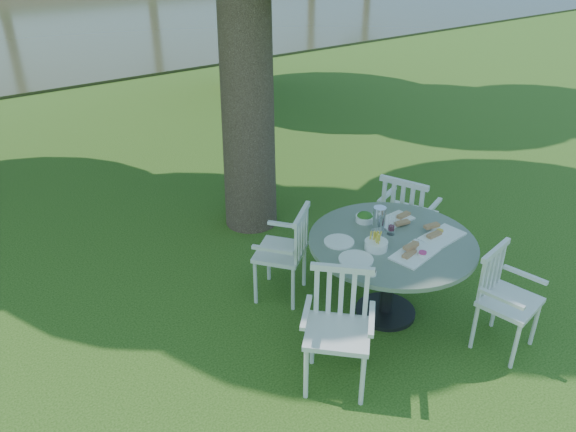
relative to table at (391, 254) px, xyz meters
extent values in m
plane|color=#1C3D0C|center=(-0.54, 0.63, -0.66)|extent=(140.00, 140.00, 0.00)
cylinder|color=black|center=(0.00, 0.00, -0.64)|extent=(0.56, 0.56, 0.04)
cylinder|color=black|center=(0.00, 0.00, -0.26)|extent=(0.12, 0.12, 0.72)
cylinder|color=#5F6D5B|center=(0.00, 0.00, 0.12)|extent=(1.48, 1.48, 0.04)
cylinder|color=silver|center=(1.12, 0.47, -0.41)|extent=(0.04, 0.04, 0.50)
cylinder|color=silver|center=(0.96, 0.88, -0.41)|extent=(0.04, 0.04, 0.50)
cylinder|color=silver|center=(0.75, 0.32, -0.41)|extent=(0.04, 0.04, 0.50)
cylinder|color=silver|center=(0.58, 0.73, -0.41)|extent=(0.04, 0.04, 0.50)
cube|color=silver|center=(0.85, 0.60, -0.14)|extent=(0.62, 0.65, 0.04)
cube|color=silver|center=(0.65, 0.52, 0.09)|extent=(0.23, 0.49, 0.51)
cylinder|color=silver|center=(-0.59, 1.10, -0.43)|extent=(0.04, 0.04, 0.47)
cylinder|color=silver|center=(-0.91, 0.85, -0.43)|extent=(0.04, 0.04, 0.47)
cylinder|color=silver|center=(-0.35, 0.81, -0.43)|extent=(0.04, 0.04, 0.47)
cylinder|color=silver|center=(-0.68, 0.55, -0.43)|extent=(0.04, 0.04, 0.47)
cube|color=silver|center=(-0.63, 0.83, -0.17)|extent=(0.64, 0.64, 0.04)
cube|color=silver|center=(-0.50, 0.67, 0.04)|extent=(0.40, 0.33, 0.48)
cylinder|color=silver|center=(-1.24, -0.40, -0.42)|extent=(0.04, 0.04, 0.48)
cylinder|color=silver|center=(-0.94, -0.71, -0.42)|extent=(0.04, 0.04, 0.48)
cylinder|color=silver|center=(-0.97, -0.13, -0.42)|extent=(0.04, 0.04, 0.48)
cylinder|color=silver|center=(-0.67, -0.43, -0.42)|extent=(0.04, 0.04, 0.48)
cube|color=silver|center=(-0.96, -0.42, -0.16)|extent=(0.67, 0.67, 0.04)
cube|color=silver|center=(-0.81, -0.26, 0.07)|extent=(0.38, 0.38, 0.49)
cylinder|color=silver|center=(0.35, -1.13, -0.44)|extent=(0.04, 0.04, 0.45)
cylinder|color=silver|center=(0.74, -1.05, -0.44)|extent=(0.04, 0.04, 0.45)
cylinder|color=silver|center=(0.27, -0.78, -0.44)|extent=(0.04, 0.04, 0.45)
cylinder|color=silver|center=(0.67, -0.70, -0.44)|extent=(0.04, 0.04, 0.45)
cube|color=silver|center=(0.51, -0.91, -0.19)|extent=(0.53, 0.50, 0.04)
cube|color=silver|center=(0.47, -0.72, 0.02)|extent=(0.46, 0.13, 0.46)
cube|color=white|center=(-0.02, -0.28, 0.15)|extent=(0.47, 0.34, 0.02)
cube|color=white|center=(0.40, -0.22, 0.15)|extent=(0.44, 0.28, 0.02)
cube|color=white|center=(0.26, 0.25, 0.15)|extent=(0.38, 0.23, 0.02)
cylinder|color=white|center=(-0.48, -0.06, 0.15)|extent=(0.29, 0.29, 0.01)
cylinder|color=white|center=(-0.41, 0.24, 0.15)|extent=(0.27, 0.27, 0.01)
cylinder|color=white|center=(-0.22, -0.03, 0.18)|extent=(0.20, 0.20, 0.08)
cylinder|color=white|center=(0.03, 0.40, 0.17)|extent=(0.17, 0.17, 0.06)
cylinder|color=silver|center=(0.02, 0.20, 0.26)|extent=(0.11, 0.11, 0.23)
cylinder|color=white|center=(0.06, 0.08, 0.24)|extent=(0.07, 0.07, 0.18)
cylinder|color=white|center=(-0.16, 0.07, 0.20)|extent=(0.07, 0.07, 0.12)
cylinder|color=white|center=(-0.10, 0.07, 0.20)|extent=(0.07, 0.07, 0.12)
cylinder|color=white|center=(0.01, -0.34, 0.16)|extent=(0.08, 0.08, 0.03)
cylinder|color=white|center=(0.42, -0.17, 0.16)|extent=(0.07, 0.07, 0.03)
cylinder|color=white|center=(0.44, -0.09, 0.16)|extent=(0.08, 0.08, 0.03)
cylinder|color=white|center=(-0.52, -0.30, 0.16)|extent=(0.08, 0.08, 0.03)
camera|label=1|loc=(-3.20, -2.94, 2.66)|focal=35.00mm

